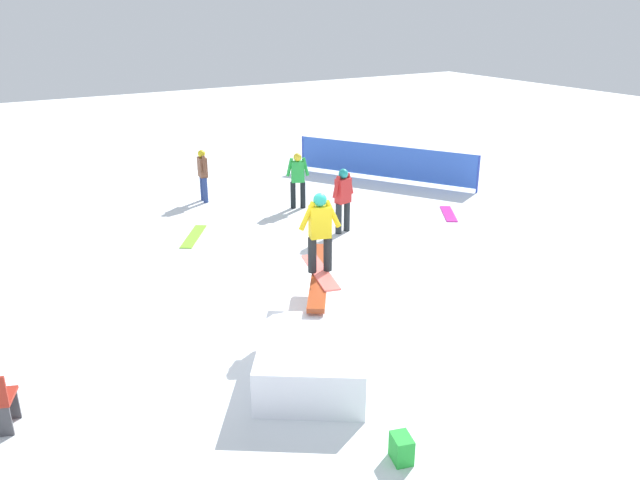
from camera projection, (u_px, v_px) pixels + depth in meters
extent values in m
plane|color=white|center=(320.00, 314.00, 11.01)|extent=(60.00, 60.00, 0.00)
cylinder|color=black|center=(320.00, 296.00, 10.88)|extent=(0.14, 0.14, 0.72)
cube|color=#A53F1E|center=(320.00, 275.00, 10.74)|extent=(2.42, 1.75, 0.08)
cube|color=white|center=(313.00, 362.00, 8.92)|extent=(2.33, 2.25, 0.67)
cube|color=#F4665C|center=(320.00, 272.00, 10.72)|extent=(1.57, 0.68, 0.03)
cylinder|color=#212427|center=(328.00, 253.00, 10.63)|extent=(0.15, 0.15, 0.62)
cylinder|color=#212427|center=(312.00, 255.00, 10.56)|extent=(0.15, 0.15, 0.62)
cube|color=yellow|center=(320.00, 222.00, 10.39)|extent=(0.30, 0.40, 0.55)
cylinder|color=yellow|center=(333.00, 214.00, 10.40)|extent=(0.16, 0.30, 0.50)
cylinder|color=yellow|center=(307.00, 216.00, 10.29)|extent=(0.16, 0.30, 0.50)
sphere|color=teal|center=(320.00, 200.00, 10.25)|extent=(0.23, 0.23, 0.23)
cylinder|color=navy|center=(205.00, 190.00, 17.02)|extent=(0.13, 0.13, 0.70)
cylinder|color=navy|center=(203.00, 188.00, 17.23)|extent=(0.13, 0.13, 0.70)
cube|color=brown|center=(202.00, 167.00, 16.90)|extent=(0.34, 0.22, 0.54)
cylinder|color=brown|center=(204.00, 164.00, 16.69)|extent=(0.18, 0.10, 0.47)
cylinder|color=brown|center=(200.00, 161.00, 17.03)|extent=(0.18, 0.10, 0.47)
sphere|color=yellow|center=(201.00, 154.00, 16.77)|extent=(0.21, 0.21, 0.21)
cylinder|color=#22282C|center=(347.00, 216.00, 14.89)|extent=(0.15, 0.15, 0.74)
cylinder|color=#22282C|center=(339.00, 219.00, 14.71)|extent=(0.15, 0.15, 0.74)
cube|color=red|center=(343.00, 191.00, 14.57)|extent=(0.29, 0.40, 0.59)
cylinder|color=red|center=(350.00, 183.00, 14.66)|extent=(0.13, 0.23, 0.52)
cylinder|color=red|center=(336.00, 187.00, 14.38)|extent=(0.13, 0.23, 0.52)
sphere|color=teal|center=(343.00, 174.00, 14.42)|extent=(0.23, 0.23, 0.23)
cylinder|color=black|center=(303.00, 195.00, 16.58)|extent=(0.14, 0.14, 0.72)
cylinder|color=black|center=(293.00, 195.00, 16.54)|extent=(0.14, 0.14, 0.72)
cube|color=green|center=(298.00, 172.00, 16.33)|extent=(0.32, 0.39, 0.56)
cylinder|color=green|center=(306.00, 167.00, 16.31)|extent=(0.15, 0.21, 0.49)
cylinder|color=green|center=(290.00, 167.00, 16.26)|extent=(0.15, 0.21, 0.49)
sphere|color=yellow|center=(297.00, 157.00, 16.19)|extent=(0.21, 0.21, 0.21)
cube|color=#89DB32|center=(194.00, 236.00, 14.63)|extent=(1.41, 1.08, 0.02)
cube|color=#CC2598|center=(449.00, 214.00, 16.18)|extent=(1.20, 0.92, 0.02)
cube|color=#3F3F44|center=(3.00, 405.00, 8.15)|extent=(0.17, 0.38, 0.44)
cube|color=green|center=(401.00, 448.00, 7.44)|extent=(0.35, 0.29, 0.34)
cylinder|color=blue|center=(478.00, 174.00, 17.81)|extent=(0.06, 0.06, 1.10)
cylinder|color=blue|center=(303.00, 153.00, 20.33)|extent=(0.06, 0.06, 1.10)
cube|color=blue|center=(385.00, 161.00, 19.05)|extent=(4.94, 2.99, 0.99)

